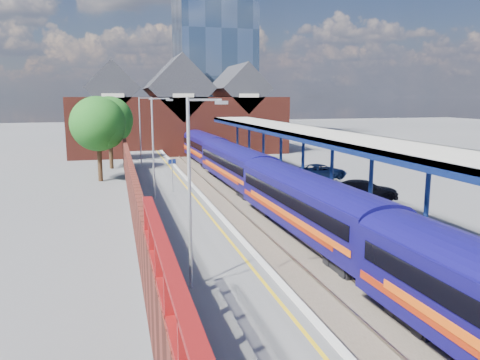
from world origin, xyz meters
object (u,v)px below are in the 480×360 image
object	(u,v)px
lamp_post_c	(155,141)
lamp_post_b	(193,182)
train	(263,177)
parked_car_dark	(365,190)
lamp_post_d	(141,127)
platform_sign	(172,170)
parked_car_blue	(320,172)

from	to	relation	value
lamp_post_c	lamp_post_b	bearing A→B (deg)	-90.00
train	lamp_post_c	size ratio (longest dim) A/B	9.42
train	parked_car_dark	xyz separation A→B (m)	(6.07, -4.07, -0.45)
lamp_post_d	platform_sign	distance (m)	14.25
parked_car_blue	train	bearing A→B (deg)	110.05
lamp_post_d	parked_car_dark	size ratio (longest dim) A/B	1.52
lamp_post_c	platform_sign	size ratio (longest dim) A/B	2.80
lamp_post_c	platform_sign	xyz separation A→B (m)	(1.36, 2.00, -2.30)
platform_sign	parked_car_dark	size ratio (longest dim) A/B	0.54
lamp_post_b	parked_car_dark	world-z (taller)	lamp_post_b
lamp_post_c	parked_car_dark	bearing A→B (deg)	-15.92
lamp_post_b	lamp_post_d	distance (m)	32.00
parked_car_dark	parked_car_blue	bearing A→B (deg)	10.19
platform_sign	parked_car_dark	bearing A→B (deg)	-25.42
train	parked_car_blue	xyz separation A→B (m)	(6.48, 4.08, -0.46)
lamp_post_b	platform_sign	xyz separation A→B (m)	(1.36, 18.00, -2.30)
parked_car_dark	parked_car_blue	distance (m)	8.16
train	platform_sign	xyz separation A→B (m)	(-6.49, 1.90, 0.57)
train	lamp_post_d	xyz separation A→B (m)	(-7.86, 15.90, 2.87)
lamp_post_d	platform_sign	bearing A→B (deg)	-84.44
train	parked_car_blue	distance (m)	7.67
train	parked_car_dark	bearing A→B (deg)	-33.85
parked_car_dark	lamp_post_b	bearing A→B (deg)	143.90
lamp_post_b	parked_car_blue	world-z (taller)	lamp_post_b
lamp_post_d	parked_car_blue	distance (m)	18.88
platform_sign	train	bearing A→B (deg)	-16.31
parked_car_dark	train	bearing A→B (deg)	69.22
lamp_post_d	parked_car_blue	xyz separation A→B (m)	(14.33, -11.83, -3.33)
train	lamp_post_b	bearing A→B (deg)	-116.01
train	platform_sign	world-z (taller)	platform_sign
train	lamp_post_b	distance (m)	18.14
lamp_post_c	platform_sign	distance (m)	3.34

